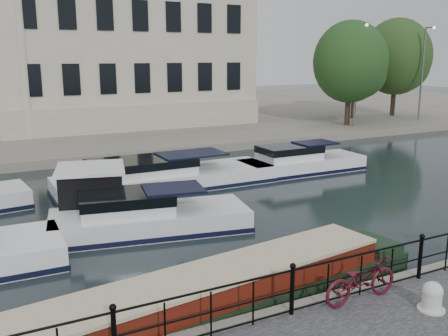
{
  "coord_description": "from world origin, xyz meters",
  "views": [
    {
      "loc": [
        -6.02,
        -10.59,
        6.21
      ],
      "look_at": [
        0.5,
        2.0,
        3.0
      ],
      "focal_mm": 40.0,
      "sensor_mm": 36.0,
      "label": 1
    }
  ],
  "objects_px": {
    "mooring_bollard": "(432,297)",
    "harbour_hut": "(92,196)",
    "narrowboat": "(192,310)",
    "bicycle": "(361,279)"
  },
  "relations": [
    {
      "from": "mooring_bollard",
      "to": "harbour_hut",
      "type": "bearing_deg",
      "value": 113.47
    },
    {
      "from": "narrowboat",
      "to": "harbour_hut",
      "type": "height_order",
      "value": "harbour_hut"
    },
    {
      "from": "bicycle",
      "to": "narrowboat",
      "type": "xyz_separation_m",
      "value": [
        -3.56,
        1.7,
        -0.73
      ]
    },
    {
      "from": "bicycle",
      "to": "mooring_bollard",
      "type": "bearing_deg",
      "value": -134.34
    },
    {
      "from": "harbour_hut",
      "to": "mooring_bollard",
      "type": "bearing_deg",
      "value": -52.46
    },
    {
      "from": "narrowboat",
      "to": "harbour_hut",
      "type": "distance_m",
      "value": 8.78
    },
    {
      "from": "harbour_hut",
      "to": "narrowboat",
      "type": "bearing_deg",
      "value": -73.91
    },
    {
      "from": "mooring_bollard",
      "to": "narrowboat",
      "type": "bearing_deg",
      "value": 149.37
    },
    {
      "from": "bicycle",
      "to": "narrowboat",
      "type": "height_order",
      "value": "bicycle"
    },
    {
      "from": "mooring_bollard",
      "to": "harbour_hut",
      "type": "distance_m",
      "value": 12.59
    }
  ]
}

